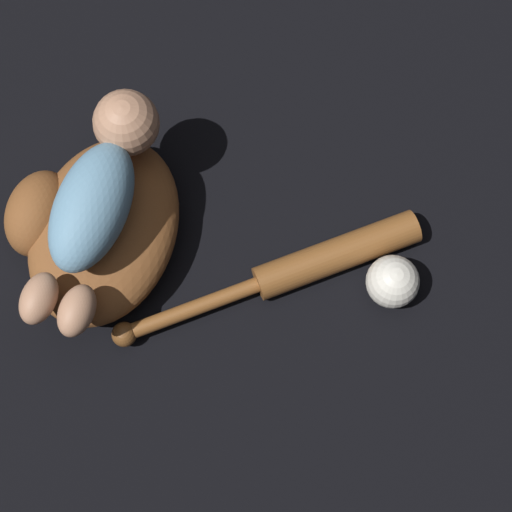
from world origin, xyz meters
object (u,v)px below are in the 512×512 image
(baseball, at_px, (393,282))
(baseball_glove, at_px, (93,228))
(baby_figure, at_px, (98,194))
(baseball_bat, at_px, (305,267))

(baseball, bearing_deg, baseball_glove, 79.13)
(baby_figure, bearing_deg, baseball_glove, 123.50)
(baseball_glove, distance_m, baby_figure, 0.10)
(baby_figure, xyz_separation_m, baseball, (-0.10, -0.40, -0.11))
(baseball, bearing_deg, baby_figure, 76.53)
(baby_figure, distance_m, baseball, 0.43)
(baseball_glove, xyz_separation_m, baby_figure, (0.01, -0.02, 0.09))
(baseball_glove, bearing_deg, baseball, -100.87)
(baseball_glove, relative_size, baseball_bat, 0.75)
(baby_figure, bearing_deg, baseball_bat, -103.82)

